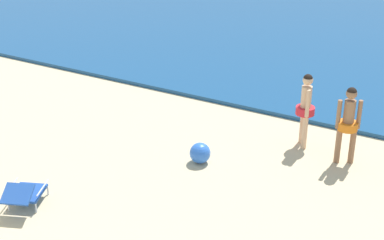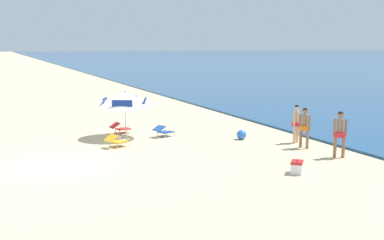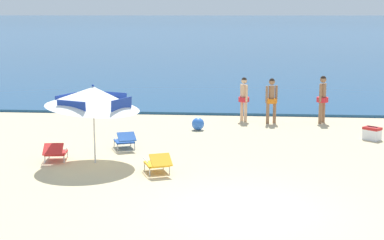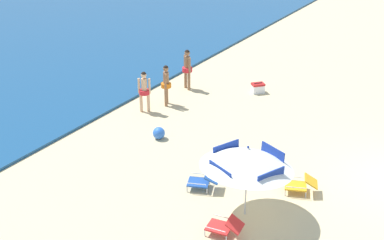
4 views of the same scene
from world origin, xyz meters
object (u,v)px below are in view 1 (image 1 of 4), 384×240
object	(u,v)px
person_standing_beside	(306,105)
beach_ball	(200,153)
person_wading_in	(348,120)
lounge_chair_beside_umbrella	(24,193)

from	to	relation	value
person_standing_beside	beach_ball	size ratio (longest dim) A/B	3.81
person_wading_in	beach_ball	size ratio (longest dim) A/B	3.84
lounge_chair_beside_umbrella	beach_ball	size ratio (longest dim) A/B	2.44
beach_ball	lounge_chair_beside_umbrella	bearing A→B (deg)	-122.93
lounge_chair_beside_umbrella	person_wading_in	world-z (taller)	person_wading_in
lounge_chair_beside_umbrella	person_standing_beside	distance (m)	5.73
lounge_chair_beside_umbrella	beach_ball	distance (m)	3.43
person_standing_beside	person_wading_in	world-z (taller)	person_wading_in
person_wading_in	person_standing_beside	bearing A→B (deg)	162.44
person_wading_in	beach_ball	distance (m)	2.93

